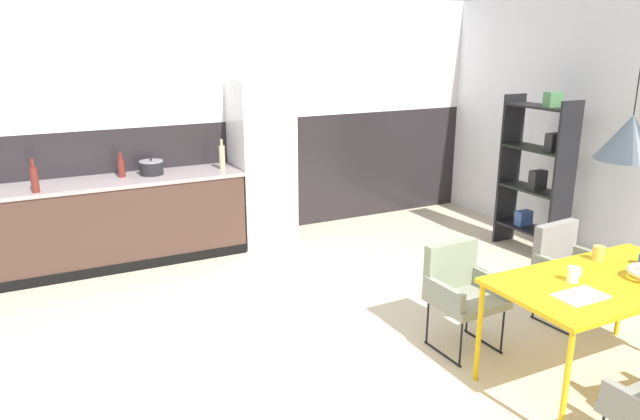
# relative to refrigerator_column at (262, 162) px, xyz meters

# --- Properties ---
(ground_plane) EXTENTS (9.03, 9.03, 0.00)m
(ground_plane) POSITION_rel_refrigerator_column_xyz_m (-0.38, -3.05, -0.92)
(ground_plane) COLOR beige
(back_wall_splashback_dark) EXTENTS (6.94, 0.12, 1.36)m
(back_wall_splashback_dark) POSITION_rel_refrigerator_column_xyz_m (-0.38, 0.36, -0.24)
(back_wall_splashback_dark) COLOR black
(back_wall_splashback_dark) RESTS_ON ground
(back_wall_panel_upper) EXTENTS (6.94, 0.12, 1.36)m
(back_wall_panel_upper) POSITION_rel_refrigerator_column_xyz_m (-0.38, 0.36, 1.11)
(back_wall_panel_upper) COLOR white
(back_wall_panel_upper) RESTS_ON back_wall_splashback_dark
(kitchen_counter) EXTENTS (3.41, 0.63, 0.90)m
(kitchen_counter) POSITION_rel_refrigerator_column_xyz_m (-2.02, -0.00, -0.47)
(kitchen_counter) COLOR #442E25
(kitchen_counter) RESTS_ON ground
(refrigerator_column) EXTENTS (0.61, 0.60, 1.84)m
(refrigerator_column) POSITION_rel_refrigerator_column_xyz_m (0.00, 0.00, 0.00)
(refrigerator_column) COLOR silver
(refrigerator_column) RESTS_ON ground
(dining_table) EXTENTS (1.52, 0.81, 0.75)m
(dining_table) POSITION_rel_refrigerator_column_xyz_m (0.94, -3.77, -0.22)
(dining_table) COLOR yellow
(dining_table) RESTS_ON ground
(armchair_head_of_table) EXTENTS (0.52, 0.51, 0.81)m
(armchair_head_of_table) POSITION_rel_refrigerator_column_xyz_m (1.49, -2.99, -0.41)
(armchair_head_of_table) COLOR gray
(armchair_head_of_table) RESTS_ON ground
(armchair_far_side) EXTENTS (0.50, 0.48, 0.80)m
(armchair_far_side) POSITION_rel_refrigerator_column_xyz_m (0.42, -2.95, -0.42)
(armchair_far_side) COLOR gray
(armchair_far_side) RESTS_ON ground
(open_book) EXTENTS (0.31, 0.20, 0.02)m
(open_book) POSITION_rel_refrigerator_column_xyz_m (0.56, -3.90, -0.16)
(open_book) COLOR white
(open_book) RESTS_ON dining_table
(mug_short_terracotta) EXTENTS (0.13, 0.08, 0.11)m
(mug_short_terracotta) POSITION_rel_refrigerator_column_xyz_m (1.18, -3.51, -0.12)
(mug_short_terracotta) COLOR gold
(mug_short_terracotta) RESTS_ON dining_table
(mug_dark_espresso) EXTENTS (0.12, 0.07, 0.10)m
(mug_dark_espresso) POSITION_rel_refrigerator_column_xyz_m (0.71, -3.70, -0.12)
(mug_dark_espresso) COLOR white
(mug_dark_espresso) RESTS_ON dining_table
(cooking_pot) EXTENTS (0.24, 0.24, 0.17)m
(cooking_pot) POSITION_rel_refrigerator_column_xyz_m (-1.21, 0.04, 0.05)
(cooking_pot) COLOR black
(cooking_pot) RESTS_ON kitchen_counter
(bottle_wine_green) EXTENTS (0.07, 0.07, 0.33)m
(bottle_wine_green) POSITION_rel_refrigerator_column_xyz_m (-0.47, -0.03, 0.11)
(bottle_wine_green) COLOR tan
(bottle_wine_green) RESTS_ON kitchen_counter
(bottle_spice_small) EXTENTS (0.07, 0.07, 0.32)m
(bottle_spice_small) POSITION_rel_refrigerator_column_xyz_m (-2.32, -0.22, 0.10)
(bottle_spice_small) COLOR maroon
(bottle_spice_small) RESTS_ON kitchen_counter
(bottle_oil_tall) EXTENTS (0.07, 0.07, 0.25)m
(bottle_oil_tall) POSITION_rel_refrigerator_column_xyz_m (-1.50, 0.07, 0.08)
(bottle_oil_tall) COLOR maroon
(bottle_oil_tall) RESTS_ON kitchen_counter
(open_shelf_unit) EXTENTS (0.30, 0.80, 1.74)m
(open_shelf_unit) POSITION_rel_refrigerator_column_xyz_m (2.48, -1.65, -0.03)
(open_shelf_unit) COLOR black
(open_shelf_unit) RESTS_ON ground
(pendant_lamp_over_table_near) EXTENTS (0.40, 0.40, 1.11)m
(pendant_lamp_over_table_near) POSITION_rel_refrigerator_column_xyz_m (0.94, -3.80, 0.77)
(pendant_lamp_over_table_near) COLOR black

